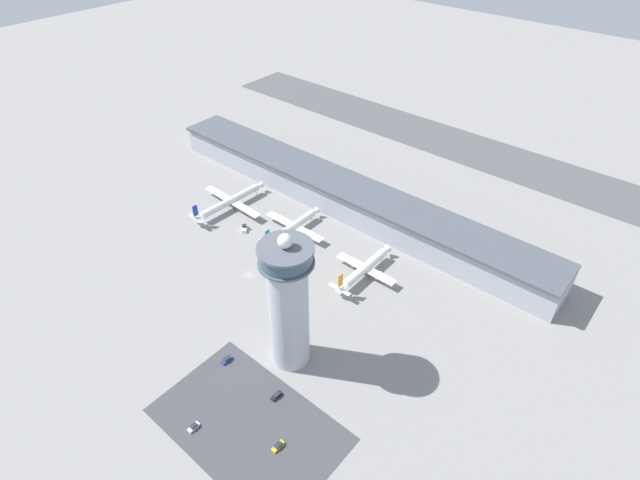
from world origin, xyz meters
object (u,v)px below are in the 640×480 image
(service_truck_catering, at_px, (245,228))
(service_truck_baggage, at_px, (271,250))
(control_tower, at_px, (288,303))
(car_maroon_suv, at_px, (277,396))
(airplane_gate_alpha, at_px, (230,201))
(car_grey_coupe, at_px, (278,446))
(service_truck_fuel, at_px, (305,252))
(airplane_gate_charlie, at_px, (365,269))
(car_blue_compact, at_px, (194,427))
(airplane_gate_bravo, at_px, (293,226))
(car_white_wagon, at_px, (227,360))

(service_truck_catering, height_order, service_truck_baggage, service_truck_catering)
(control_tower, distance_m, car_maroon_suv, 33.47)
(airplane_gate_alpha, bearing_deg, car_grey_coupe, -35.63)
(control_tower, distance_m, service_truck_fuel, 67.59)
(airplane_gate_alpha, relative_size, service_truck_fuel, 7.01)
(airplane_gate_charlie, xyz_separation_m, car_blue_compact, (1.62, -98.20, -3.45))
(airplane_gate_bravo, xyz_separation_m, car_grey_coupe, (74.12, -87.80, -3.30))
(airplane_gate_bravo, distance_m, car_grey_coupe, 114.95)
(service_truck_catering, distance_m, car_maroon_suv, 100.89)
(car_white_wagon, relative_size, car_grey_coupe, 0.97)
(car_white_wagon, xyz_separation_m, car_blue_compact, (12.66, -25.75, 0.02))
(control_tower, height_order, airplane_gate_bravo, control_tower)
(car_maroon_suv, relative_size, car_grey_coupe, 0.97)
(service_truck_baggage, distance_m, car_white_wagon, 66.17)
(service_truck_baggage, height_order, car_white_wagon, service_truck_baggage)
(control_tower, height_order, airplane_gate_alpha, control_tower)
(service_truck_catering, relative_size, car_blue_compact, 1.35)
(car_grey_coupe, bearing_deg, car_blue_compact, -152.96)
(service_truck_catering, bearing_deg, service_truck_fuel, 8.92)
(airplane_gate_alpha, height_order, service_truck_fuel, airplane_gate_alpha)
(airplane_gate_bravo, xyz_separation_m, service_truck_baggage, (2.15, -18.14, -2.95))
(airplane_gate_bravo, height_order, car_maroon_suv, airplane_gate_bravo)
(airplane_gate_alpha, height_order, airplane_gate_bravo, airplane_gate_alpha)
(control_tower, distance_m, airplane_gate_alpha, 109.76)
(car_blue_compact, bearing_deg, service_truck_fuel, 109.25)
(car_blue_compact, bearing_deg, airplane_gate_alpha, 132.83)
(service_truck_catering, xyz_separation_m, car_blue_compact, (68.40, -86.71, -0.40))
(airplane_gate_alpha, height_order, car_grey_coupe, airplane_gate_alpha)
(car_white_wagon, bearing_deg, service_truck_catering, 132.43)
(car_blue_compact, bearing_deg, car_white_wagon, 116.19)
(airplane_gate_alpha, relative_size, airplane_gate_charlie, 1.22)
(car_maroon_suv, bearing_deg, car_blue_compact, -115.40)
(service_truck_fuel, height_order, car_grey_coupe, service_truck_fuel)
(service_truck_catering, relative_size, car_grey_coupe, 1.24)
(airplane_gate_alpha, distance_m, airplane_gate_bravo, 40.99)
(control_tower, xyz_separation_m, service_truck_baggage, (-50.43, 40.09, -27.75))
(service_truck_catering, distance_m, car_grey_coupe, 119.67)
(airplane_gate_bravo, height_order, service_truck_catering, airplane_gate_bravo)
(airplane_gate_bravo, bearing_deg, service_truck_baggage, -83.25)
(control_tower, bearing_deg, car_maroon_suv, -63.76)
(control_tower, height_order, airplane_gate_charlie, control_tower)
(airplane_gate_bravo, height_order, service_truck_fuel, airplane_gate_bravo)
(control_tower, distance_m, service_truck_catering, 89.51)
(service_truck_fuel, bearing_deg, car_grey_coupe, -53.54)
(service_truck_catering, height_order, car_blue_compact, service_truck_catering)
(service_truck_catering, bearing_deg, service_truck_baggage, -9.32)
(airplane_gate_alpha, distance_m, car_maroon_suv, 122.53)
(service_truck_catering, xyz_separation_m, car_maroon_suv, (81.03, -60.09, -0.44))
(service_truck_fuel, bearing_deg, car_white_wagon, -73.62)
(car_blue_compact, height_order, car_maroon_suv, car_blue_compact)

